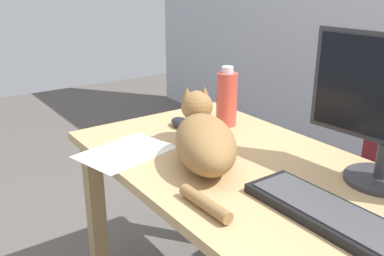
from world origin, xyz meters
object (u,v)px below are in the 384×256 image
cat (204,138)px  computer_mouse (182,123)px  water_bottle (227,98)px  keyboard (329,214)px

cat → computer_mouse: cat is taller
cat → computer_mouse: bearing=157.8°
computer_mouse → water_bottle: size_ratio=0.48×
keyboard → computer_mouse: 0.75m
keyboard → cat: size_ratio=0.81×
keyboard → water_bottle: 0.72m
keyboard → water_bottle: bearing=160.8°
cat → water_bottle: water_bottle is taller
water_bottle → computer_mouse: bearing=-115.4°
computer_mouse → water_bottle: 0.20m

